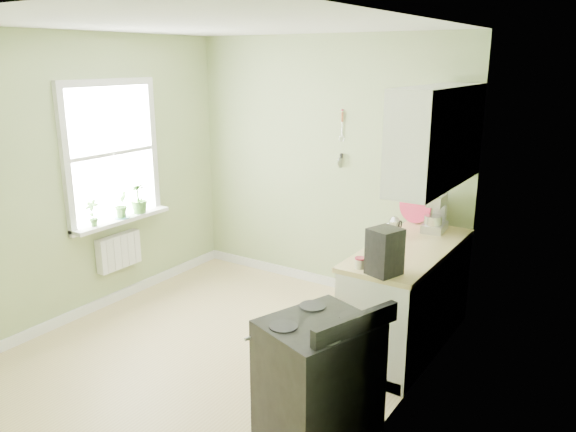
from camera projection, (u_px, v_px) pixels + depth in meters
The scene contains 21 objects.
floor at pixel (221, 352), 4.89m from camera, with size 3.20×3.60×0.02m, color tan.
ceiling at pixel (209, 23), 4.16m from camera, with size 3.20×3.60×0.02m, color white.
wall_back at pixel (326, 166), 5.98m from camera, with size 3.20×0.02×2.70m, color #A9BA7F.
wall_left at pixel (86, 178), 5.37m from camera, with size 0.02×3.60×2.70m, color #A9BA7F.
wall_right at pixel (404, 233), 3.68m from camera, with size 0.02×3.60×2.70m, color #A9BA7F.
base_cabinets at pixel (408, 298), 4.90m from camera, with size 0.60×1.60×0.87m, color white.
countertop at pixel (410, 249), 4.78m from camera, with size 0.64×1.60×0.04m, color beige.
upper_cabinets at pixel (438, 136), 4.53m from camera, with size 0.35×1.40×0.80m, color white.
window at pixel (111, 153), 5.54m from camera, with size 0.06×1.14×1.44m.
window_sill at pixel (122, 220), 5.69m from camera, with size 0.18×1.14×0.04m, color white.
radiator at pixel (119, 251), 5.75m from camera, with size 0.12×0.50×0.35m, color white.
wall_utensils at pixel (341, 148), 5.80m from camera, with size 0.02×0.14×0.58m.
stove at pixel (318, 379), 3.68m from camera, with size 0.81×0.84×0.96m.
stand_mixer at pixel (436, 214), 5.18m from camera, with size 0.21×0.33×0.38m.
kettle at pixel (394, 226), 5.04m from camera, with size 0.18×0.10×0.18m.
coffee_maker at pixel (384, 253), 4.13m from camera, with size 0.26×0.27×0.35m.
red_tray at pixel (415, 205), 5.43m from camera, with size 0.35×0.35×0.02m, color #BF2A47.
jar at pixel (360, 263), 4.27m from camera, with size 0.08×0.08×0.09m.
plant_a at pixel (93, 213), 5.36m from camera, with size 0.14×0.10×0.26m, color #467A2F.
plant_b at pixel (121, 205), 5.64m from camera, with size 0.15×0.12×0.28m, color #467A2F.
plant_c at pixel (139, 198), 5.82m from camera, with size 0.18×0.18×0.31m, color #467A2F.
Camera 1 is at (2.88, -3.36, 2.46)m, focal length 35.00 mm.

